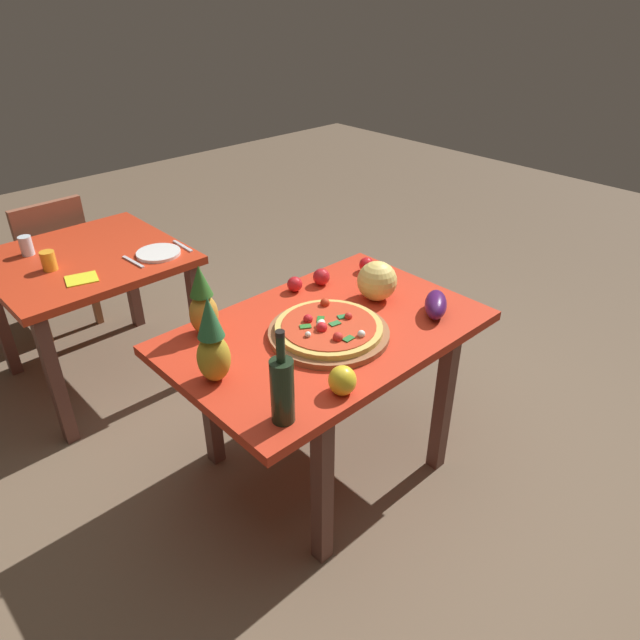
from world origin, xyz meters
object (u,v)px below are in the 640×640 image
(pineapple_left, at_px, (212,344))
(dinner_plate, at_px, (159,253))
(display_table, at_px, (326,347))
(background_table, at_px, (88,275))
(wine_bottle, at_px, (282,389))
(bell_pepper, at_px, (342,380))
(tomato_at_corner, at_px, (366,265))
(melon, at_px, (377,281))
(knife_utensil, at_px, (183,246))
(pineapple_right, at_px, (203,304))
(dining_chair, at_px, (52,258))
(pizza_board, at_px, (329,333))
(drinking_glass_water, at_px, (26,246))
(eggplant, at_px, (436,304))
(drinking_glass_juice, at_px, (49,261))
(tomato_near_board, at_px, (321,277))
(fork_utensil, at_px, (133,262))
(napkin_folded, at_px, (82,279))
(pizza, at_px, (329,327))
(tomato_by_bottle, at_px, (295,284))

(pineapple_left, height_order, dinner_plate, pineapple_left)
(display_table, xyz_separation_m, background_table, (-0.42, 1.33, -0.02))
(wine_bottle, xyz_separation_m, dinner_plate, (0.35, 1.40, -0.11))
(bell_pepper, xyz_separation_m, tomato_at_corner, (0.74, 0.58, -0.01))
(melon, relative_size, knife_utensil, 0.96)
(pineapple_right, xyz_separation_m, dinner_plate, (0.24, 0.79, -0.12))
(background_table, relative_size, dining_chair, 1.07)
(melon, relative_size, dinner_plate, 0.78)
(pizza_board, relative_size, drinking_glass_water, 4.90)
(pineapple_right, relative_size, tomato_at_corner, 4.20)
(wine_bottle, bearing_deg, eggplant, 5.14)
(drinking_glass_juice, bearing_deg, tomato_at_corner, -43.77)
(drinking_glass_water, distance_m, dinner_plate, 0.66)
(pineapple_left, distance_m, knife_utensil, 1.20)
(tomato_near_board, distance_m, drinking_glass_juice, 1.31)
(background_table, bearing_deg, drinking_glass_juice, -165.70)
(wine_bottle, bearing_deg, background_table, 87.69)
(eggplant, xyz_separation_m, tomato_at_corner, (0.09, 0.47, -0.01))
(dining_chair, bearing_deg, wine_bottle, 86.13)
(pizza_board, distance_m, fork_utensil, 1.16)
(drinking_glass_water, bearing_deg, dining_chair, 62.69)
(eggplant, relative_size, knife_utensil, 1.11)
(bell_pepper, distance_m, napkin_folded, 1.45)
(wine_bottle, bearing_deg, melon, 22.56)
(drinking_glass_juice, bearing_deg, bell_pepper, -77.78)
(dinner_plate, bearing_deg, drinking_glass_water, 136.93)
(pizza, height_order, tomato_near_board, pizza)
(eggplant, distance_m, tomato_at_corner, 0.48)
(eggplant, xyz_separation_m, drinking_glass_juice, (-1.00, 1.52, 0.00))
(background_table, distance_m, dining_chair, 0.67)
(dining_chair, bearing_deg, tomato_at_corner, 115.23)
(pizza, height_order, eggplant, eggplant)
(wine_bottle, relative_size, dinner_plate, 1.51)
(eggplant, distance_m, tomato_near_board, 0.54)
(melon, xyz_separation_m, tomato_at_corner, (0.17, 0.21, -0.05))
(pineapple_left, xyz_separation_m, bell_pepper, (0.27, -0.35, -0.10))
(dining_chair, relative_size, pizza_board, 1.79)
(pizza_board, bearing_deg, eggplant, -22.19)
(tomato_near_board, bearing_deg, pizza, -129.53)
(tomato_by_bottle, xyz_separation_m, drinking_glass_juice, (-0.71, 0.96, 0.01))
(pizza, bearing_deg, drinking_glass_juice, 112.88)
(eggplant, height_order, knife_utensil, eggplant)
(bell_pepper, bearing_deg, dinner_plate, 85.40)
(dining_chair, xyz_separation_m, drinking_glass_juice, (-0.22, -0.70, 0.29))
(background_table, relative_size, pizza, 2.16)
(display_table, xyz_separation_m, tomato_at_corner, (0.49, 0.24, 0.13))
(display_table, distance_m, wine_bottle, 0.61)
(dining_chair, bearing_deg, pineapple_left, 84.73)
(melon, height_order, drinking_glass_juice, melon)
(drinking_glass_juice, bearing_deg, background_table, 14.30)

